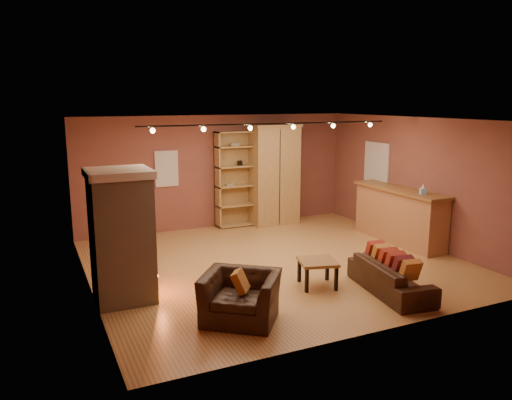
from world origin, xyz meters
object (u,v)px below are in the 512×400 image
fireplace (122,236)px  coffee_table (318,264)px  bookcase (234,178)px  armchair (240,289)px  bar_counter (399,215)px  armoire (274,174)px  loveseat (391,271)px

fireplace → coffee_table: fireplace is taller
fireplace → coffee_table: size_ratio=2.80×
bookcase → armchair: bearing=-111.4°
bookcase → bar_counter: size_ratio=0.94×
armoire → loveseat: armoire is taller
fireplace → bar_counter: (6.24, 0.78, -0.44)m
armoire → bar_counter: (1.78, -2.74, -0.66)m
loveseat → armchair: size_ratio=1.44×
loveseat → armchair: bearing=97.1°
coffee_table → armchair: bearing=-158.4°
fireplace → bar_counter: 6.30m
fireplace → loveseat: bearing=-20.9°
bar_counter → loveseat: (-2.16, -2.34, -0.25)m
bookcase → armoire: bearing=-11.0°
fireplace → loveseat: (4.08, -1.56, -0.69)m
fireplace → loveseat: fireplace is taller
fireplace → loveseat: 4.43m
loveseat → bar_counter: bearing=-34.1°
fireplace → armoire: (4.46, 3.52, 0.22)m
fireplace → armoire: 5.69m
fireplace → armchair: bearing=-47.0°
bookcase → armchair: size_ratio=1.88×
armchair → coffee_table: size_ratio=1.70×
bar_counter → fireplace: bearing=-172.9°
bar_counter → armoire: bearing=122.9°
fireplace → armoire: bearing=38.3°
bar_counter → armchair: 5.36m
armoire → coffee_table: armoire is taller
armchair → armoire: bearing=95.7°
bookcase → armoire: 1.05m
bookcase → armoire: (1.02, -0.20, 0.06)m
bookcase → fireplace: bearing=-132.7°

